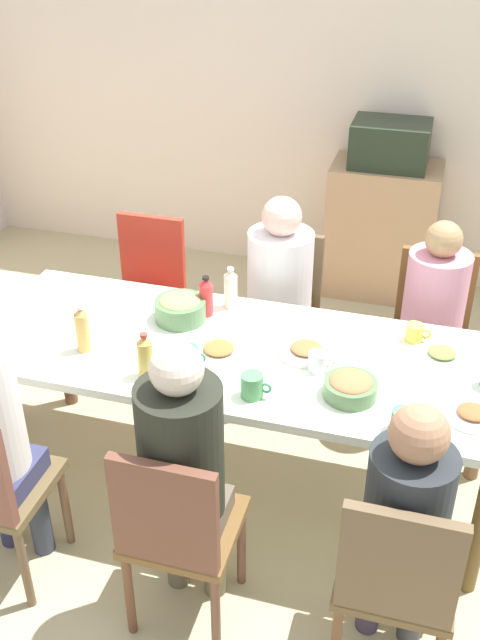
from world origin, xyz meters
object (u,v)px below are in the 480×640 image
(plate_1, at_px, (219,351))
(cup_3, at_px, (318,362))
(chair_6, at_px, (177,529))
(chair_4, at_px, (282,306))
(person_2, at_px, (405,519))
(person_1, at_px, (433,308))
(bottle_3, at_px, (145,356))
(side_cabinet, at_px, (381,230))
(cup_4, at_px, (403,421))
(dining_table, at_px, (240,364))
(chair_1, at_px, (430,328))
(chair_3, at_px, (147,287))
(chair_2, at_px, (396,578))
(bowl_1, at_px, (350,387))
(cup_5, at_px, (415,333))
(bottle_0, at_px, (82,329))
(bottle_2, at_px, (231,289))
(plate_2, at_px, (472,414))
(cup_1, at_px, (252,386))
(bowl_0, at_px, (180,308))
(person_6, at_px, (183,464))
(cup_0, at_px, (189,356))
(plate_0, at_px, (442,355))
(bottle_1, at_px, (206,297))
(person_4, at_px, (279,282))
(microwave, at_px, (390,144))
(plate_3, at_px, (306,350))

(plate_1, distance_m, cup_3, 0.43)
(chair_6, bearing_deg, chair_4, 90.00)
(person_2, bearing_deg, person_1, 90.00)
(bottle_3, xyz_separation_m, side_cabinet, (0.69, 2.38, -0.40))
(person_1, bearing_deg, cup_4, -92.98)
(dining_table, distance_m, chair_6, 0.84)
(chair_1, xyz_separation_m, person_2, (0.00, -1.55, 0.18))
(chair_3, bearing_deg, chair_2, -46.47)
(bowl_1, distance_m, cup_4, 0.27)
(person_1, bearing_deg, cup_5, -98.45)
(cup_4, bearing_deg, bowl_1, 144.36)
(person_2, bearing_deg, cup_3, 122.51)
(person_2, xyz_separation_m, bottle_0, (-1.42, 0.54, 0.17))
(chair_1, height_order, bottle_2, bottle_2)
(plate_2, relative_size, cup_1, 1.69)
(bottle_2, bearing_deg, cup_3, -38.87)
(person_2, distance_m, bowl_0, 1.43)
(cup_4, bearing_deg, chair_1, 87.26)
(bottle_0, bearing_deg, cup_5, 19.10)
(chair_4, bearing_deg, cup_4, -58.31)
(chair_1, bearing_deg, person_6, -116.69)
(cup_0, bearing_deg, chair_6, -75.31)
(person_1, xyz_separation_m, bowl_1, (-0.27, -0.92, 0.12))
(cup_3, bearing_deg, bottle_2, 141.13)
(plate_0, relative_size, plate_2, 1.02)
(cup_4, height_order, bottle_1, bottle_1)
(chair_1, bearing_deg, dining_table, -133.53)
(bowl_1, bearing_deg, bottle_1, 149.38)
(cup_1, bearing_deg, person_4, 97.57)
(person_1, distance_m, microwave, 1.47)
(microwave, bearing_deg, cup_3, -90.78)
(chair_2, bearing_deg, person_6, 173.41)
(chair_2, relative_size, plate_1, 3.75)
(cup_3, bearing_deg, chair_2, -60.73)
(cup_0, bearing_deg, bowl_0, 115.79)
(person_2, bearing_deg, plate_3, 122.62)
(plate_2, distance_m, cup_0, 1.14)
(bottle_1, distance_m, bottle_2, 0.13)
(chair_3, relative_size, microwave, 1.88)
(plate_0, height_order, plate_1, same)
(person_2, bearing_deg, dining_table, 136.95)
(plate_2, relative_size, plate_3, 0.86)
(chair_2, height_order, plate_0, chair_2)
(person_6, bearing_deg, bottle_2, 97.66)
(plate_1, xyz_separation_m, cup_3, (0.43, -0.00, 0.03))
(person_1, height_order, cup_5, person_1)
(cup_0, distance_m, side_cabinet, 2.35)
(plate_0, xyz_separation_m, bottle_1, (-1.07, 0.06, 0.08))
(person_6, distance_m, bowl_1, 0.74)
(plate_0, bearing_deg, bowl_0, -179.42)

